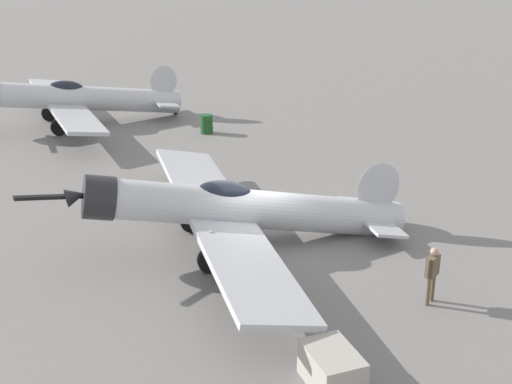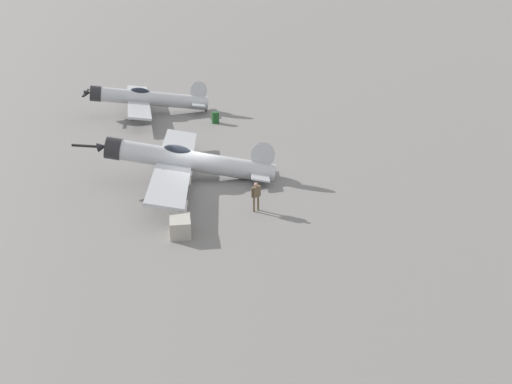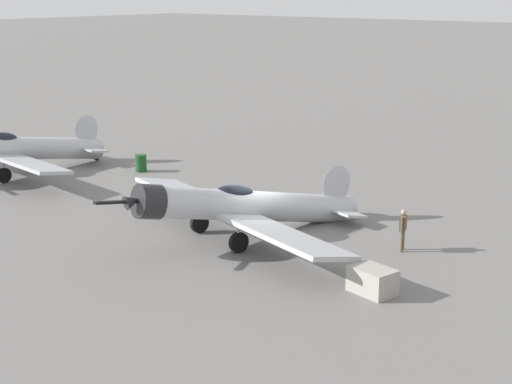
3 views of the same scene
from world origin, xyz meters
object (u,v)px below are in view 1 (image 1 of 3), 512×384
Objects in this scene: airplane_mid_apron at (76,99)px; equipment_crate at (332,368)px; ground_crew_mechanic at (432,270)px; airplane_foreground at (239,209)px; fuel_drum at (206,124)px.

airplane_mid_apron reaches higher than equipment_crate.
airplane_mid_apron is at bearing 165.43° from ground_crew_mechanic.
airplane_foreground reaches higher than equipment_crate.
airplane_foreground is 8.12× the size of ground_crew_mechanic.
airplane_mid_apron is at bearing -96.71° from equipment_crate.
fuel_drum reaches higher than equipment_crate.
airplane_foreground reaches higher than ground_crew_mechanic.
equipment_crate is (2.07, 7.18, -0.84)m from airplane_foreground.
ground_crew_mechanic is 0.98× the size of equipment_crate.
equipment_crate is (4.50, 1.33, -0.56)m from ground_crew_mechanic.
airplane_mid_apron is at bearing -45.64° from fuel_drum.
ground_crew_mechanic reaches higher than equipment_crate.
fuel_drum is at bearing -111.79° from equipment_crate.
airplane_mid_apron is 7.49× the size of ground_crew_mechanic.
airplane_foreground reaches higher than airplane_mid_apron.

